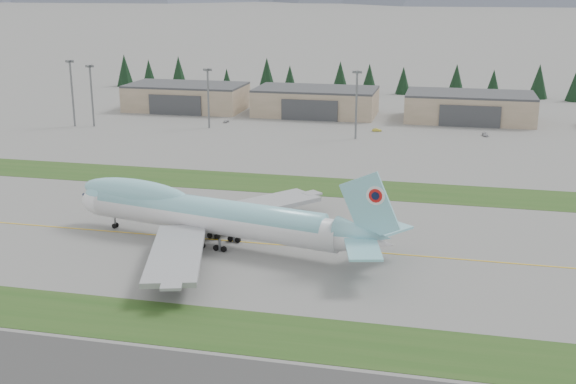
% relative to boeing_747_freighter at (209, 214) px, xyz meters
% --- Properties ---
extents(ground, '(7000.00, 7000.00, 0.00)m').
position_rel_boeing_747_freighter_xyz_m(ground, '(8.03, 2.41, -6.25)').
color(ground, slate).
rests_on(ground, ground).
extents(grass_strip_near, '(400.00, 14.00, 0.08)m').
position_rel_boeing_747_freighter_xyz_m(grass_strip_near, '(8.03, -35.59, -6.25)').
color(grass_strip_near, '#284C1B').
rests_on(grass_strip_near, ground).
extents(grass_strip_far, '(400.00, 18.00, 0.08)m').
position_rel_boeing_747_freighter_xyz_m(grass_strip_far, '(8.03, 47.41, -6.25)').
color(grass_strip_far, '#284C1B').
rests_on(grass_strip_far, ground).
extents(taxiway_line_main, '(400.00, 0.40, 0.02)m').
position_rel_boeing_747_freighter_xyz_m(taxiway_line_main, '(8.03, 2.41, -6.25)').
color(taxiway_line_main, yellow).
rests_on(taxiway_line_main, ground).
extents(boeing_747_freighter, '(72.23, 60.80, 18.95)m').
position_rel_boeing_747_freighter_xyz_m(boeing_747_freighter, '(0.00, 0.00, 0.00)').
color(boeing_747_freighter, white).
rests_on(boeing_747_freighter, ground).
extents(hangar_left, '(48.00, 26.60, 10.80)m').
position_rel_boeing_747_freighter_xyz_m(hangar_left, '(-61.97, 152.31, -0.86)').
color(hangar_left, gray).
rests_on(hangar_left, ground).
extents(hangar_center, '(48.00, 26.60, 10.80)m').
position_rel_boeing_747_freighter_xyz_m(hangar_center, '(-6.97, 152.31, -0.86)').
color(hangar_center, gray).
rests_on(hangar_center, ground).
extents(hangar_right, '(48.00, 26.60, 10.80)m').
position_rel_boeing_747_freighter_xyz_m(hangar_right, '(53.03, 152.31, -0.86)').
color(hangar_right, gray).
rests_on(hangar_right, ground).
extents(floodlight_masts, '(107.75, 11.03, 24.25)m').
position_rel_boeing_747_freighter_xyz_m(floodlight_masts, '(-49.46, 110.78, 9.72)').
color(floodlight_masts, slate).
rests_on(floodlight_masts, ground).
extents(service_vehicle_a, '(1.74, 3.33, 1.08)m').
position_rel_boeing_747_freighter_xyz_m(service_vehicle_a, '(-37.08, 128.31, -6.25)').
color(service_vehicle_a, '#BABABC').
rests_on(service_vehicle_a, ground).
extents(service_vehicle_b, '(3.55, 1.89, 1.11)m').
position_rel_boeing_747_freighter_xyz_m(service_vehicle_b, '(20.74, 123.56, -6.25)').
color(service_vehicle_b, gold).
rests_on(service_vehicle_b, ground).
extents(service_vehicle_c, '(2.47, 4.14, 1.12)m').
position_rel_boeing_747_freighter_xyz_m(service_vehicle_c, '(58.32, 123.71, -6.25)').
color(service_vehicle_c, '#AFAFB4').
rests_on(service_vehicle_c, ground).
extents(conifer_belt, '(268.26, 15.29, 16.25)m').
position_rel_boeing_747_freighter_xyz_m(conifer_belt, '(3.34, 214.09, 1.22)').
color(conifer_belt, black).
rests_on(conifer_belt, ground).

